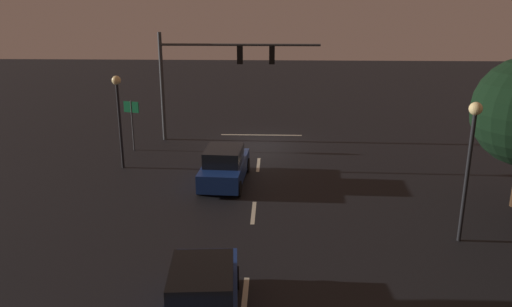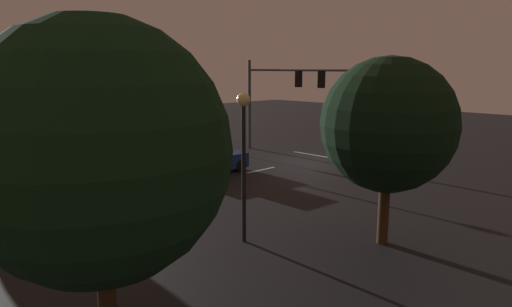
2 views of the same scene
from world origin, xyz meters
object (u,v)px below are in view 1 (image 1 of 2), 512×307
at_px(car_distant, 203,297).
at_px(route_sign, 132,115).
at_px(traffic_signal_assembly, 214,66).
at_px(car_approaching, 224,166).
at_px(street_lamp_right_kerb, 118,104).
at_px(street_lamp_left_kerb, 471,146).

bearing_deg(car_distant, route_sign, -68.90).
bearing_deg(traffic_signal_assembly, car_approaching, 99.58).
xyz_separation_m(car_approaching, street_lamp_right_kerb, (5.29, -1.96, 2.47)).
xyz_separation_m(car_approaching, route_sign, (5.54, -4.98, 1.22)).
xyz_separation_m(traffic_signal_assembly, car_distant, (-1.67, 17.81, -3.61)).
xyz_separation_m(traffic_signal_assembly, street_lamp_left_kerb, (-10.02, 12.77, -0.92)).
xyz_separation_m(car_distant, street_lamp_left_kerb, (-8.35, -5.05, 2.68)).
bearing_deg(car_approaching, street_lamp_left_kerb, 148.01).
bearing_deg(street_lamp_right_kerb, car_distant, 114.66).
bearing_deg(car_distant, street_lamp_left_kerb, -148.85).
distance_m(traffic_signal_assembly, street_lamp_right_kerb, 6.79).
bearing_deg(car_distant, street_lamp_right_kerb, -65.34).
distance_m(car_distant, street_lamp_right_kerb, 13.97).
distance_m(car_distant, route_sign, 16.68).
distance_m(car_approaching, route_sign, 7.55).
bearing_deg(route_sign, street_lamp_right_kerb, 94.75).
bearing_deg(route_sign, street_lamp_left_kerb, 143.86).
distance_m(street_lamp_right_kerb, route_sign, 3.28).
xyz_separation_m(traffic_signal_assembly, street_lamp_right_kerb, (4.06, 5.32, -1.14)).
height_order(car_approaching, route_sign, route_sign).
relative_size(car_approaching, street_lamp_right_kerb, 0.97).
bearing_deg(car_approaching, street_lamp_right_kerb, -20.30).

